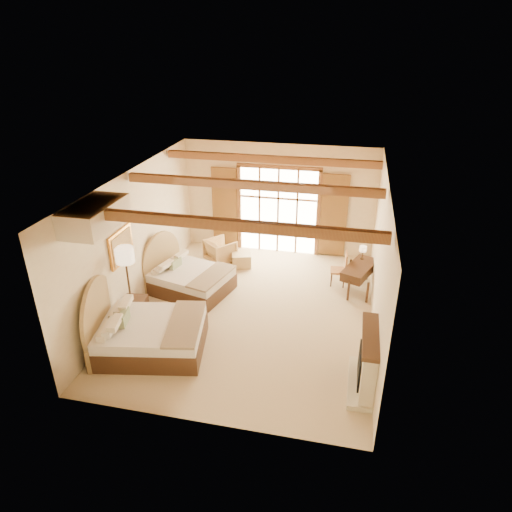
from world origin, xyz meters
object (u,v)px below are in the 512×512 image
(bed_far, at_px, (185,277))
(armchair, at_px, (221,251))
(bed_near, at_px, (143,331))
(desk, at_px, (359,277))
(nightstand, at_px, (136,310))

(bed_far, height_order, armchair, bed_far)
(bed_near, xyz_separation_m, armchair, (0.40, 4.19, -0.09))
(bed_near, xyz_separation_m, desk, (4.26, 3.43, -0.06))
(bed_near, height_order, nightstand, bed_near)
(bed_near, bearing_deg, armchair, 73.91)
(nightstand, height_order, armchair, armchair)
(armchair, height_order, desk, same)
(bed_near, distance_m, armchair, 4.21)
(bed_near, bearing_deg, nightstand, 114.00)
(bed_near, xyz_separation_m, bed_far, (0.00, 2.45, -0.05))
(bed_near, relative_size, nightstand, 4.08)
(bed_near, relative_size, desk, 1.76)
(bed_near, xyz_separation_m, nightstand, (-0.60, 0.87, -0.13))
(bed_far, relative_size, armchair, 2.96)
(bed_far, relative_size, nightstand, 3.75)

